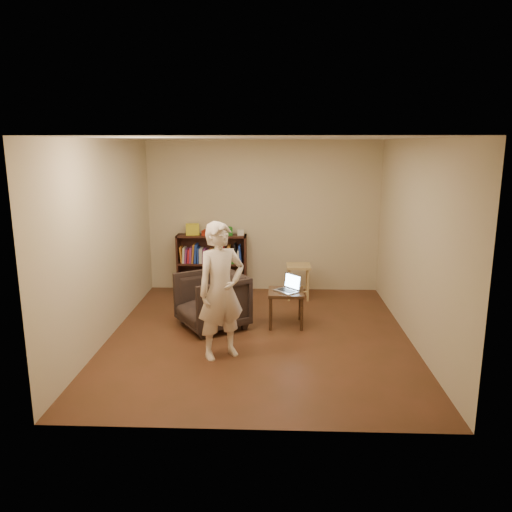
{
  "coord_description": "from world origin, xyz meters",
  "views": [
    {
      "loc": [
        0.21,
        -6.31,
        2.54
      ],
      "look_at": [
        -0.05,
        0.35,
        1.03
      ],
      "focal_mm": 35.0,
      "sensor_mm": 36.0,
      "label": 1
    }
  ],
  "objects_px": {
    "bookshelf": "(212,267)",
    "laptop": "(289,287)",
    "side_table": "(286,297)",
    "stool": "(298,271)",
    "armchair": "(212,301)",
    "person": "(221,291)"
  },
  "relations": [
    {
      "from": "stool",
      "to": "side_table",
      "type": "height_order",
      "value": "stool"
    },
    {
      "from": "bookshelf",
      "to": "laptop",
      "type": "bearing_deg",
      "value": -51.78
    },
    {
      "from": "stool",
      "to": "laptop",
      "type": "bearing_deg",
      "value": -98.55
    },
    {
      "from": "laptop",
      "to": "side_table",
      "type": "bearing_deg",
      "value": -124.53
    },
    {
      "from": "person",
      "to": "side_table",
      "type": "bearing_deg",
      "value": 21.56
    },
    {
      "from": "bookshelf",
      "to": "side_table",
      "type": "height_order",
      "value": "bookshelf"
    },
    {
      "from": "bookshelf",
      "to": "laptop",
      "type": "height_order",
      "value": "bookshelf"
    },
    {
      "from": "bookshelf",
      "to": "armchair",
      "type": "distance_m",
      "value": 1.78
    },
    {
      "from": "armchair",
      "to": "laptop",
      "type": "distance_m",
      "value": 1.1
    },
    {
      "from": "bookshelf",
      "to": "person",
      "type": "xyz_separation_m",
      "value": [
        0.46,
        -2.74,
        0.39
      ]
    },
    {
      "from": "bookshelf",
      "to": "laptop",
      "type": "relative_size",
      "value": 2.98
    },
    {
      "from": "person",
      "to": "armchair",
      "type": "bearing_deg",
      "value": 71.61
    },
    {
      "from": "side_table",
      "to": "person",
      "type": "height_order",
      "value": "person"
    },
    {
      "from": "stool",
      "to": "person",
      "type": "relative_size",
      "value": 0.35
    },
    {
      "from": "armchair",
      "to": "bookshelf",
      "type": "bearing_deg",
      "value": 153.71
    },
    {
      "from": "bookshelf",
      "to": "side_table",
      "type": "distance_m",
      "value": 2.07
    },
    {
      "from": "person",
      "to": "bookshelf",
      "type": "bearing_deg",
      "value": 67.05
    },
    {
      "from": "bookshelf",
      "to": "stool",
      "type": "bearing_deg",
      "value": -14.06
    },
    {
      "from": "side_table",
      "to": "person",
      "type": "xyz_separation_m",
      "value": [
        -0.79,
        -1.09,
        0.41
      ]
    },
    {
      "from": "side_table",
      "to": "laptop",
      "type": "bearing_deg",
      "value": 7.76
    },
    {
      "from": "bookshelf",
      "to": "stool",
      "type": "relative_size",
      "value": 2.1
    },
    {
      "from": "bookshelf",
      "to": "armchair",
      "type": "bearing_deg",
      "value": -83.05
    }
  ]
}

